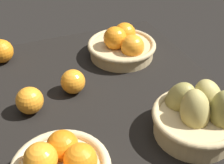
{
  "coord_description": "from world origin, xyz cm",
  "views": [
    {
      "loc": [
        -63.13,
        23.15,
        58.88
      ],
      "look_at": [
        2.17,
        -3.93,
        7.0
      ],
      "focal_mm": 49.59,
      "sensor_mm": 36.0,
      "label": 1
    }
  ],
  "objects_px": {
    "basket_near_right": "(122,46)",
    "loose_orange_back_gap": "(1,51)",
    "loose_orange_side_gap": "(73,82)",
    "basket_near_left_pears": "(198,116)",
    "loose_orange_front_gap": "(30,100)"
  },
  "relations": [
    {
      "from": "basket_near_right",
      "to": "basket_near_left_pears",
      "type": "bearing_deg",
      "value": -177.14
    },
    {
      "from": "basket_near_right",
      "to": "loose_orange_back_gap",
      "type": "bearing_deg",
      "value": 72.5
    },
    {
      "from": "loose_orange_back_gap",
      "to": "loose_orange_side_gap",
      "type": "bearing_deg",
      "value": -145.82
    },
    {
      "from": "loose_orange_side_gap",
      "to": "loose_orange_front_gap",
      "type": "bearing_deg",
      "value": 106.49
    },
    {
      "from": "basket_near_left_pears",
      "to": "loose_orange_back_gap",
      "type": "height_order",
      "value": "basket_near_left_pears"
    },
    {
      "from": "basket_near_right",
      "to": "loose_orange_front_gap",
      "type": "height_order",
      "value": "basket_near_right"
    },
    {
      "from": "basket_near_right",
      "to": "loose_orange_side_gap",
      "type": "relative_size",
      "value": 3.26
    },
    {
      "from": "basket_near_right",
      "to": "basket_near_left_pears",
      "type": "xyz_separation_m",
      "value": [
        -0.4,
        -0.02,
        0.01
      ]
    },
    {
      "from": "loose_orange_front_gap",
      "to": "basket_near_left_pears",
      "type": "bearing_deg",
      "value": -122.73
    },
    {
      "from": "loose_orange_front_gap",
      "to": "loose_orange_back_gap",
      "type": "relative_size",
      "value": 0.94
    },
    {
      "from": "loose_orange_side_gap",
      "to": "basket_near_right",
      "type": "bearing_deg",
      "value": -58.75
    },
    {
      "from": "basket_near_left_pears",
      "to": "loose_orange_front_gap",
      "type": "xyz_separation_m",
      "value": [
        0.23,
        0.36,
        -0.02
      ]
    },
    {
      "from": "loose_orange_side_gap",
      "to": "loose_orange_back_gap",
      "type": "bearing_deg",
      "value": 34.18
    },
    {
      "from": "basket_near_left_pears",
      "to": "loose_orange_back_gap",
      "type": "xyz_separation_m",
      "value": [
        0.52,
        0.4,
        -0.01
      ]
    },
    {
      "from": "basket_near_left_pears",
      "to": "loose_orange_side_gap",
      "type": "xyz_separation_m",
      "value": [
        0.27,
        0.23,
        -0.02
      ]
    }
  ]
}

